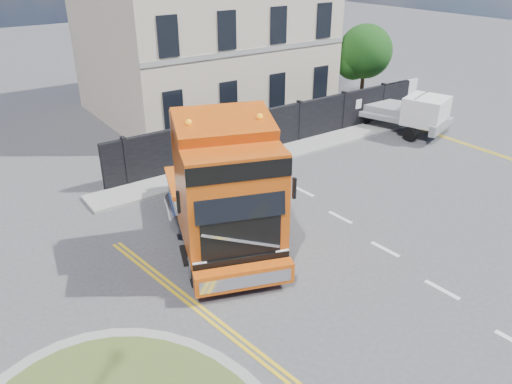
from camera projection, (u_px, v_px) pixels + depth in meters
ground at (307, 274)px, 14.96m from camera, size 120.00×120.00×0.00m
hoarding_fence at (292, 124)px, 24.50m from camera, size 18.80×0.25×2.00m
georgian_building at (202, 8)px, 27.62m from camera, size 12.30×10.30×12.80m
tree at (362, 54)px, 29.90m from camera, size 3.20×3.20×4.80m
pavement_far at (294, 150)px, 23.97m from camera, size 20.00×1.60×0.12m
truck at (224, 193)px, 15.34m from camera, size 5.16×7.99×4.49m
flatbed_pickup at (415, 113)px, 25.68m from camera, size 3.47×5.48×2.10m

